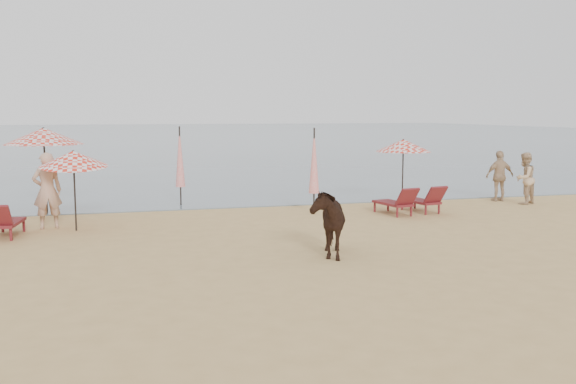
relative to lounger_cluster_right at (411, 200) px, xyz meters
name	(u,v)px	position (x,y,z in m)	size (l,w,h in m)	color
ground	(369,295)	(-4.44, -7.53, -0.40)	(120.00, 120.00, 0.00)	tan
sea	(142,134)	(-4.44, 72.47, -0.40)	(160.00, 140.00, 0.06)	#51606B
lounger_cluster_right	(411,200)	(0.00, 0.00, 0.00)	(1.87, 1.82, 0.57)	maroon
umbrella_open_left_a	(44,136)	(-10.31, 2.83, 1.88)	(2.23, 2.23, 2.54)	black
umbrella_open_left_b	(73,159)	(-9.34, -0.22, 1.42)	(1.65, 1.68, 2.10)	black
umbrella_open_right	(403,146)	(0.51, 1.66, 1.52)	(1.74, 1.74, 2.13)	black
umbrella_closed_left	(180,157)	(-6.35, 3.41, 1.16)	(0.31, 0.31, 2.53)	black
umbrella_closed_right	(314,161)	(-2.75, 0.75, 1.15)	(0.31, 0.31, 2.52)	black
cow	(326,221)	(-4.16, -4.51, 0.32)	(0.78, 1.71, 1.45)	black
beachgoer_left	(47,191)	(-10.04, 0.28, 0.58)	(0.71, 0.47, 1.96)	tan
beachgoer_right_a	(524,178)	(4.47, 0.91, 0.44)	(0.81, 0.63, 1.68)	tan
beachgoer_right_b	(500,176)	(4.08, 1.72, 0.45)	(1.00, 0.41, 1.70)	tan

